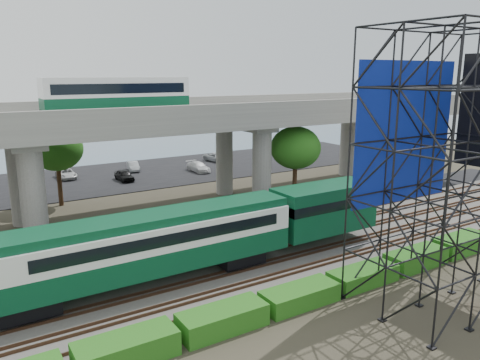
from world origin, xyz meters
TOP-DOWN VIEW (x-y plane):
  - ground at (0.00, 0.00)m, footprint 140.00×140.00m
  - ballast_bed at (0.00, 2.00)m, footprint 90.00×12.00m
  - service_road at (0.00, 10.50)m, footprint 90.00×5.00m
  - parking_lot at (0.00, 34.00)m, footprint 90.00×18.00m
  - harbor_water at (0.00, 56.00)m, footprint 140.00×40.00m
  - rail_tracks at (0.00, 2.00)m, footprint 90.00×9.52m
  - commuter_train at (-3.52, 2.00)m, footprint 29.30×3.06m
  - overpass at (-0.17, 16.00)m, footprint 80.00×12.00m
  - scaffold_tower at (8.07, -7.98)m, footprint 9.36×6.36m
  - hedge_strip at (1.01, -4.30)m, footprint 34.60×1.80m
  - trees at (-4.67, 16.17)m, footprint 40.94×16.94m
  - parked_cars at (1.92, 33.72)m, footprint 39.89×9.54m

SIDE VIEW (x-z plane):
  - ground at x=0.00m, z-range 0.00..0.00m
  - harbor_water at x=0.00m, z-range 0.00..0.03m
  - service_road at x=0.00m, z-range 0.00..0.08m
  - parking_lot at x=0.00m, z-range 0.00..0.08m
  - ballast_bed at x=0.00m, z-range 0.00..0.20m
  - rail_tracks at x=0.00m, z-range 0.20..0.36m
  - hedge_strip at x=1.01m, z-range -0.04..1.16m
  - parked_cars at x=1.92m, z-range 0.04..1.32m
  - commuter_train at x=-3.52m, z-range 0.73..5.03m
  - trees at x=-4.67m, z-range 1.73..9.42m
  - scaffold_tower at x=8.07m, z-range -0.03..14.97m
  - overpass at x=-0.17m, z-range 2.01..14.41m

